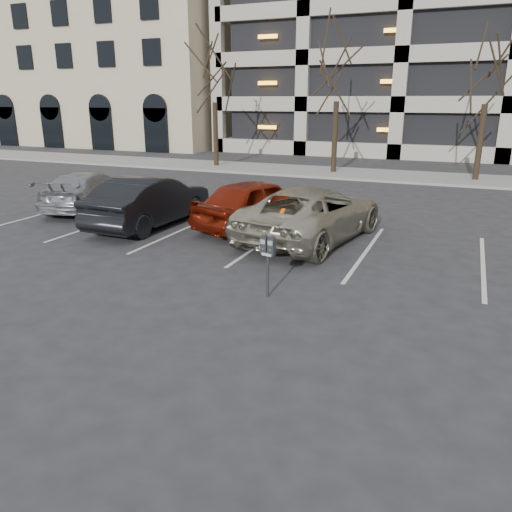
{
  "coord_description": "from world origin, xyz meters",
  "views": [
    {
      "loc": [
        3.58,
        -10.26,
        3.79
      ],
      "look_at": [
        -0.03,
        -1.71,
        0.87
      ],
      "focal_mm": 35.0,
      "sensor_mm": 36.0,
      "label": 1
    }
  ],
  "objects_px": {
    "tree_a": "(214,61)",
    "car_red": "(258,203)",
    "car_dark": "(150,201)",
    "car_silver": "(89,190)",
    "suv_silver": "(312,213)",
    "tree_c": "(492,53)",
    "parking_meter": "(268,251)",
    "tree_b": "(339,54)"
  },
  "relations": [
    {
      "from": "tree_a",
      "to": "car_red",
      "type": "xyz_separation_m",
      "value": [
        7.78,
        -12.38,
        -5.08
      ]
    },
    {
      "from": "car_dark",
      "to": "car_silver",
      "type": "height_order",
      "value": "car_dark"
    },
    {
      "from": "car_dark",
      "to": "car_silver",
      "type": "distance_m",
      "value": 3.71
    },
    {
      "from": "suv_silver",
      "to": "car_red",
      "type": "xyz_separation_m",
      "value": [
        -1.93,
        0.68,
        0.01
      ]
    },
    {
      "from": "tree_c",
      "to": "car_red",
      "type": "xyz_separation_m",
      "value": [
        -6.22,
        -12.38,
        -5.01
      ]
    },
    {
      "from": "tree_a",
      "to": "car_dark",
      "type": "relative_size",
      "value": 1.71
    },
    {
      "from": "car_red",
      "to": "car_dark",
      "type": "height_order",
      "value": "car_dark"
    },
    {
      "from": "tree_a",
      "to": "parking_meter",
      "type": "distance_m",
      "value": 20.89
    },
    {
      "from": "tree_b",
      "to": "car_red",
      "type": "xyz_separation_m",
      "value": [
        0.78,
        -12.38,
        -5.2
      ]
    },
    {
      "from": "parking_meter",
      "to": "car_dark",
      "type": "height_order",
      "value": "car_dark"
    },
    {
      "from": "tree_c",
      "to": "car_red",
      "type": "distance_m",
      "value": 14.73
    },
    {
      "from": "parking_meter",
      "to": "car_silver",
      "type": "bearing_deg",
      "value": 160.7
    },
    {
      "from": "tree_b",
      "to": "car_silver",
      "type": "height_order",
      "value": "tree_b"
    },
    {
      "from": "tree_c",
      "to": "parking_meter",
      "type": "relative_size",
      "value": 6.39
    },
    {
      "from": "car_silver",
      "to": "tree_a",
      "type": "bearing_deg",
      "value": -98.56
    },
    {
      "from": "tree_c",
      "to": "car_silver",
      "type": "bearing_deg",
      "value": -136.6
    },
    {
      "from": "suv_silver",
      "to": "car_red",
      "type": "bearing_deg",
      "value": -9.65
    },
    {
      "from": "tree_a",
      "to": "parking_meter",
      "type": "relative_size",
      "value": 6.47
    },
    {
      "from": "tree_a",
      "to": "tree_b",
      "type": "xyz_separation_m",
      "value": [
        7.0,
        0.0,
        0.12
      ]
    },
    {
      "from": "tree_a",
      "to": "parking_meter",
      "type": "height_order",
      "value": "tree_a"
    },
    {
      "from": "tree_a",
      "to": "car_silver",
      "type": "xyz_separation_m",
      "value": [
        1.12,
        -12.18,
        -5.17
      ]
    },
    {
      "from": "tree_b",
      "to": "car_silver",
      "type": "distance_m",
      "value": 14.52
    },
    {
      "from": "tree_c",
      "to": "car_dark",
      "type": "xyz_separation_m",
      "value": [
        -9.4,
        -13.46,
        -5.0
      ]
    },
    {
      "from": "tree_c",
      "to": "parking_meter",
      "type": "distance_m",
      "value": 18.62
    },
    {
      "from": "car_dark",
      "to": "parking_meter",
      "type": "bearing_deg",
      "value": 144.91
    },
    {
      "from": "parking_meter",
      "to": "suv_silver",
      "type": "height_order",
      "value": "suv_silver"
    },
    {
      "from": "tree_b",
      "to": "car_dark",
      "type": "xyz_separation_m",
      "value": [
        -2.4,
        -13.46,
        -5.18
      ]
    },
    {
      "from": "tree_a",
      "to": "tree_b",
      "type": "height_order",
      "value": "tree_b"
    },
    {
      "from": "parking_meter",
      "to": "car_silver",
      "type": "distance_m",
      "value": 10.54
    },
    {
      "from": "tree_a",
      "to": "tree_c",
      "type": "height_order",
      "value": "tree_a"
    },
    {
      "from": "parking_meter",
      "to": "car_dark",
      "type": "bearing_deg",
      "value": 155.0
    },
    {
      "from": "car_red",
      "to": "car_silver",
      "type": "bearing_deg",
      "value": 17.21
    },
    {
      "from": "car_dark",
      "to": "tree_c",
      "type": "bearing_deg",
      "value": -123.53
    },
    {
      "from": "tree_c",
      "to": "parking_meter",
      "type": "bearing_deg",
      "value": -102.29
    },
    {
      "from": "car_red",
      "to": "car_silver",
      "type": "xyz_separation_m",
      "value": [
        -6.66,
        0.19,
        -0.09
      ]
    },
    {
      "from": "tree_c",
      "to": "car_dark",
      "type": "distance_m",
      "value": 17.16
    },
    {
      "from": "car_dark",
      "to": "tree_b",
      "type": "bearing_deg",
      "value": -98.71
    },
    {
      "from": "suv_silver",
      "to": "car_silver",
      "type": "bearing_deg",
      "value": 3.96
    },
    {
      "from": "tree_a",
      "to": "car_dark",
      "type": "bearing_deg",
      "value": -71.12
    },
    {
      "from": "suv_silver",
      "to": "car_red",
      "type": "height_order",
      "value": "car_red"
    },
    {
      "from": "car_red",
      "to": "car_dark",
      "type": "distance_m",
      "value": 3.36
    },
    {
      "from": "tree_a",
      "to": "car_dark",
      "type": "xyz_separation_m",
      "value": [
        4.6,
        -13.46,
        -5.06
      ]
    }
  ]
}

